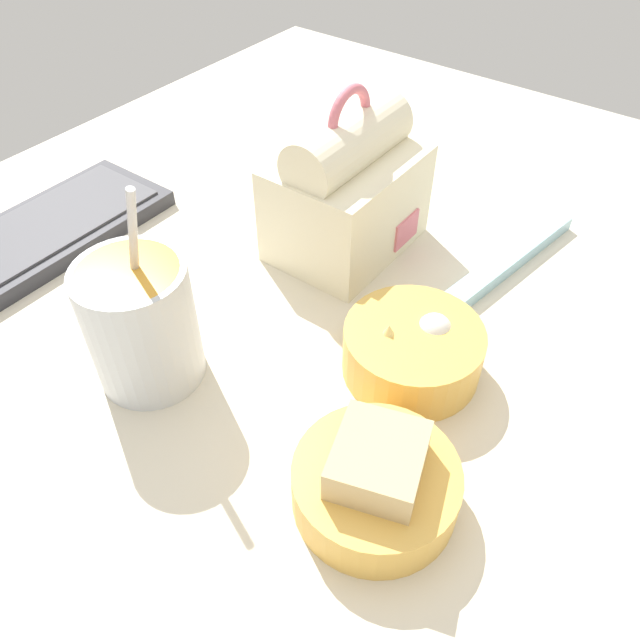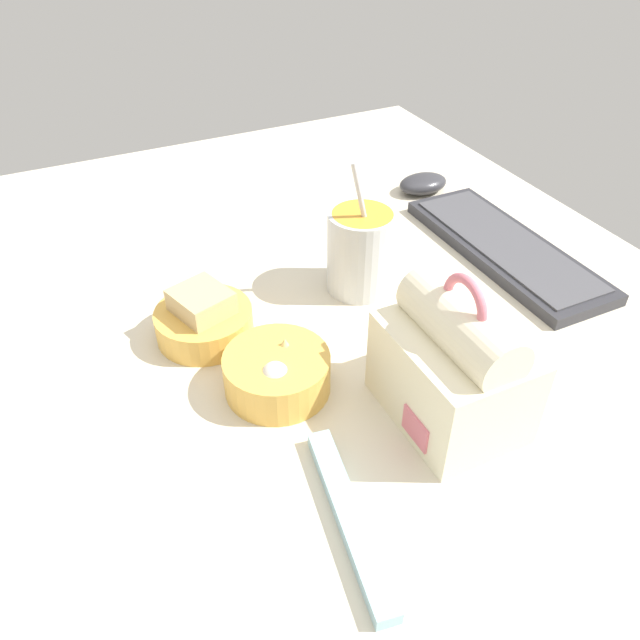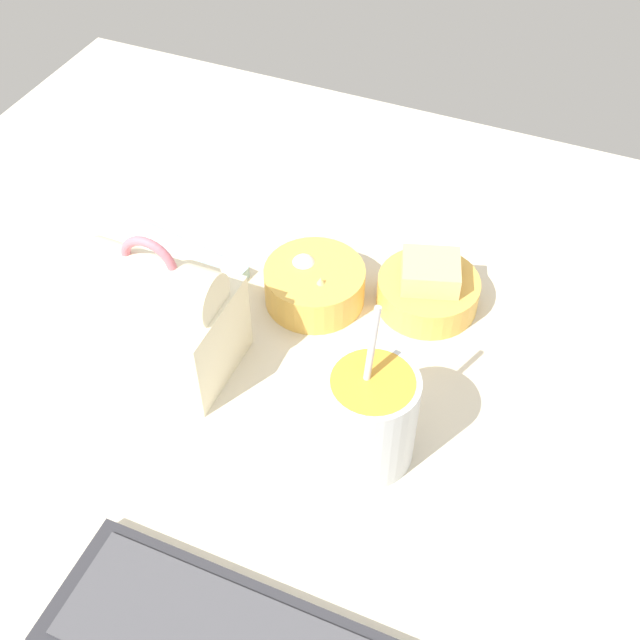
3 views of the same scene
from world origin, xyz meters
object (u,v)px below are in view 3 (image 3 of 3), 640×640
Objects in this scene: bento_bowl_sandwich at (428,289)px; bento_bowl_snacks at (315,284)px; lunch_bag at (161,316)px; chopstick_case at (180,248)px; soup_cup at (370,416)px.

bento_bowl_snacks is (13.21, 4.75, 0.00)cm from bento_bowl_sandwich.
lunch_bag is 32.68cm from bento_bowl_sandwich.
lunch_bag is 19.47cm from chopstick_case.
bento_bowl_snacks is at bearing 19.77° from bento_bowl_sandwich.
soup_cup is 39.84cm from chopstick_case.
lunch_bag reaches higher than bento_bowl_snacks.
chopstick_case is at bearing -64.33° from lunch_bag.
lunch_bag reaches higher than chopstick_case.
soup_cup is 23.77cm from bento_bowl_sandwich.
soup_cup is 1.58× the size of bento_bowl_sandwich.
lunch_bag is at bearing 52.53° from bento_bowl_snacks.
soup_cup is at bearing 127.22° from bento_bowl_snacks.
bento_bowl_sandwich is 33.42cm from chopstick_case.
bento_bowl_sandwich reaches higher than chopstick_case.
bento_bowl_snacks reaches higher than chopstick_case.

